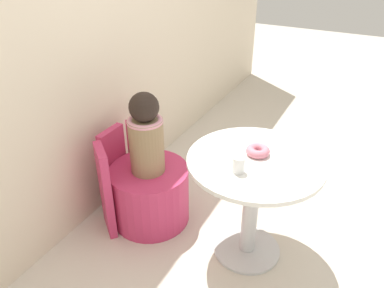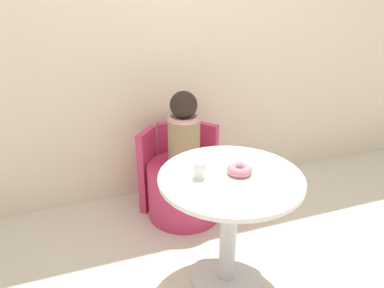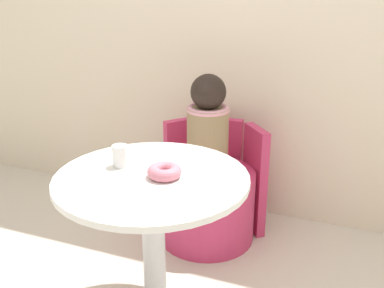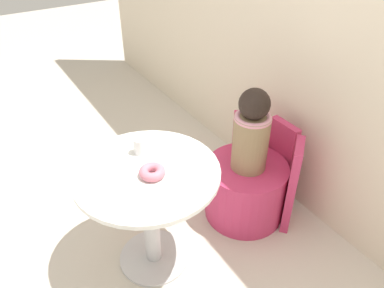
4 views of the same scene
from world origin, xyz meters
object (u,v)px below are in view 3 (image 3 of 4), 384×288
(round_table, at_px, (153,217))
(cup, at_px, (120,156))
(tub_chair, at_px, (207,205))
(child_figure, at_px, (208,127))
(donut, at_px, (164,172))

(round_table, relative_size, cup, 8.53)
(round_table, distance_m, tub_chair, 0.76)
(tub_chair, bearing_deg, child_figure, 97.13)
(tub_chair, relative_size, cup, 5.96)
(donut, relative_size, cup, 1.49)
(round_table, height_order, donut, donut)
(child_figure, distance_m, donut, 0.70)
(round_table, xyz_separation_m, donut, (0.05, 0.01, 0.20))
(tub_chair, distance_m, donut, 0.85)
(round_table, distance_m, donut, 0.21)
(child_figure, bearing_deg, round_table, -88.41)
(donut, bearing_deg, tub_chair, 95.83)
(round_table, relative_size, donut, 5.72)
(tub_chair, height_order, donut, donut)
(round_table, relative_size, tub_chair, 1.43)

